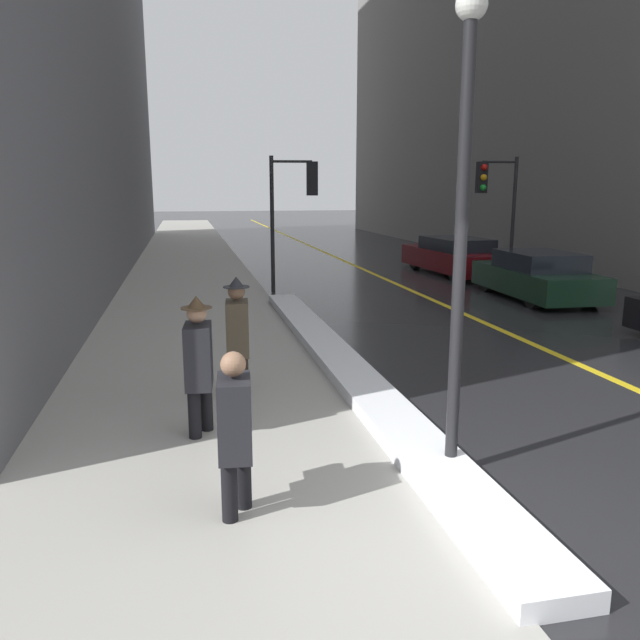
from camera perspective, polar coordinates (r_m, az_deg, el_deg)
ground_plane at (r=5.29m, az=14.41°, el=-20.05°), size 160.00×160.00×0.00m
sidewalk_slab at (r=19.18m, az=-11.71°, el=3.33°), size 4.00×80.00×0.01m
road_centre_stripe at (r=20.13m, az=5.65°, el=3.90°), size 0.16×80.00×0.00m
snow_bank_curb at (r=9.88m, az=1.85°, el=-3.85°), size 0.65×12.15×0.18m
lamp_post at (r=5.92m, az=12.92°, el=10.94°), size 0.28×0.28×4.45m
traffic_light_near at (r=17.33m, az=-2.11°, el=11.42°), size 1.31×0.33×3.65m
traffic_light_far at (r=19.52m, az=15.64°, el=11.17°), size 1.31×0.32×3.71m
pedestrian_with_shoulder_bag at (r=5.37m, az=-7.78°, el=-9.60°), size 0.32×0.70×1.46m
pedestrian_in_fedora at (r=7.13m, az=-11.04°, el=-3.64°), size 0.35×0.52×1.62m
pedestrian_in_glasses at (r=8.40m, az=-7.55°, el=-1.08°), size 0.35×0.53×1.64m
parked_car_dark_green at (r=16.99m, az=19.19°, el=3.80°), size 1.89×4.21×1.21m
parked_car_maroon at (r=21.36m, az=12.19°, el=5.71°), size 2.00×4.95×1.21m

